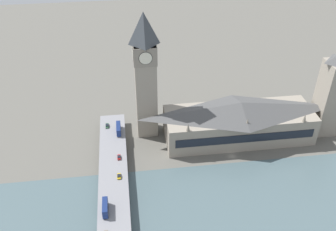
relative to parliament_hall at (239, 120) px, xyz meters
name	(u,v)px	position (x,y,z in m)	size (l,w,h in m)	color
ground_plane	(232,156)	(-17.53, 8.00, -12.65)	(600.00, 600.00, 0.00)	#605E56
river_water	(253,206)	(-56.20, 8.00, -12.50)	(65.36, 360.00, 0.30)	#4C6066
parliament_hall	(239,120)	(0.00, 0.00, 0.00)	(29.51, 89.72, 25.50)	gray
clock_tower	(145,73)	(13.40, 55.05, 29.01)	(13.60, 13.60, 78.20)	gray
victoria_tower	(333,93)	(0.06, -56.40, 14.75)	(15.08, 15.08, 58.79)	gray
road_bridge	(114,214)	(-56.20, 76.93, -7.52)	(162.71, 15.40, 6.24)	slate
double_decker_bus_lead	(105,207)	(-55.23, 80.72, -3.68)	(10.04, 2.61, 4.97)	navy
double_decker_bus_mid	(119,128)	(6.48, 73.09, -3.80)	(10.90, 2.60, 4.74)	navy
car_northbound_tail	(107,126)	(12.98, 80.17, -5.70)	(4.63, 1.87, 1.43)	#2D5638
car_southbound_lead	(119,157)	(-17.79, 73.53, -5.74)	(4.09, 1.76, 1.31)	maroon
car_southbound_tail	(119,176)	(-32.92, 73.88, -5.76)	(4.06, 1.93, 1.29)	gold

